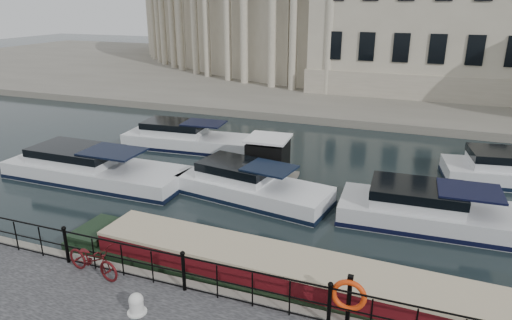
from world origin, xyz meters
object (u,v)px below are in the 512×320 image
Objects in this scene: mooring_bollard at (136,304)px; life_ring_post at (349,296)px; bicycle at (93,259)px; harbour_hut at (268,161)px; narrowboat at (284,283)px.

mooring_bollard is 0.40× the size of life_ring_post.
harbour_hut is at bearing -0.84° from bicycle.
life_ring_post is 0.09× the size of narrowboat.
harbour_hut is at bearing 119.22° from life_ring_post.
mooring_bollard is 4.19m from narrowboat.
mooring_bollard is at bearing -91.77° from harbour_hut.
bicycle reaches higher than narrowboat.
life_ring_post reaches higher than mooring_bollard.
life_ring_post reaches higher than bicycle.
narrowboat reaches higher than mooring_bollard.
life_ring_post is at bearing -33.59° from narrowboat.
bicycle is 0.71× the size of harbour_hut.
harbour_hut is at bearing 114.32° from narrowboat.
narrowboat is 5.47× the size of harbour_hut.
bicycle is 3.44× the size of mooring_bollard.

